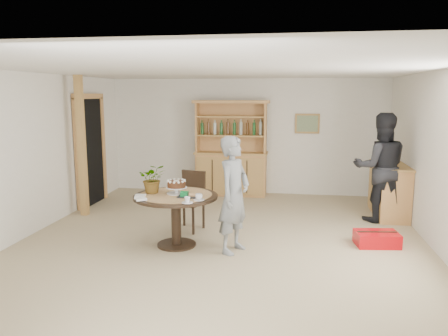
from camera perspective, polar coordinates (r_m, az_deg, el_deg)
ground at (r=6.46m, az=-0.46°, el=-9.98°), size 7.00×7.00×0.00m
room_shell at (r=6.11m, az=-0.44°, el=5.60°), size 6.04×7.04×2.52m
doorway at (r=8.98m, az=-17.09°, el=2.41°), size 0.13×1.10×2.18m
pine_post at (r=8.15m, az=-18.11°, el=2.68°), size 0.12×0.12×2.50m
hutch at (r=9.45m, az=0.96°, el=0.62°), size 1.62×0.54×2.04m
sideboard at (r=8.37m, az=20.80°, el=-2.71°), size 0.54×1.26×0.94m
dining_table at (r=6.29m, az=-6.30°, el=-4.83°), size 1.20×1.20×0.76m
dining_chair at (r=7.08m, az=-4.38°, el=-3.74°), size 0.51×0.51×0.95m
birthday_cake at (r=6.28m, az=-6.23°, el=-2.25°), size 0.30×0.30×0.20m
flower_vase at (r=6.36m, az=-9.29°, el=-1.37°), size 0.47×0.44×0.42m
gift_tray at (r=6.08m, az=-4.69°, el=-3.56°), size 0.30×0.20×0.08m
coffee_cup_a at (r=5.89m, az=-3.29°, el=-3.84°), size 0.15×0.15×0.09m
coffee_cup_b at (r=5.76m, az=-4.82°, el=-4.23°), size 0.15×0.15×0.08m
napkins at (r=6.09m, az=-10.84°, el=-3.79°), size 0.24×0.33×0.03m
teen_boy at (r=5.98m, az=1.30°, el=-3.52°), size 0.58×0.69×1.62m
adult_person at (r=7.90m, az=19.76°, el=0.05°), size 0.94×0.74×1.87m
red_suitcase at (r=6.77m, az=19.32°, el=-8.72°), size 0.65×0.47×0.21m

